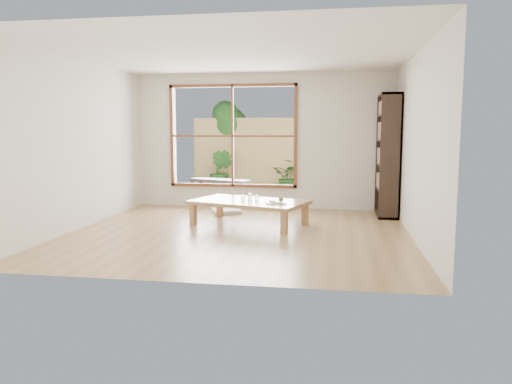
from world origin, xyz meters
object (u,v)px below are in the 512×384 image
low_table (249,203)px  garden_bench (220,182)px  bookshelf (388,155)px  food_tray (277,202)px

low_table → garden_bench: garden_bench is taller
low_table → bookshelf: 2.69m
bookshelf → garden_bench: size_ratio=1.54×
garden_bench → bookshelf: bearing=-4.7°
low_table → food_tray: 0.54m
garden_bench → low_table: bearing=-48.8°
food_tray → garden_bench: 3.38m
low_table → food_tray: size_ratio=5.71×
low_table → bookshelf: bookshelf is taller
food_tray → bookshelf: bearing=21.8°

